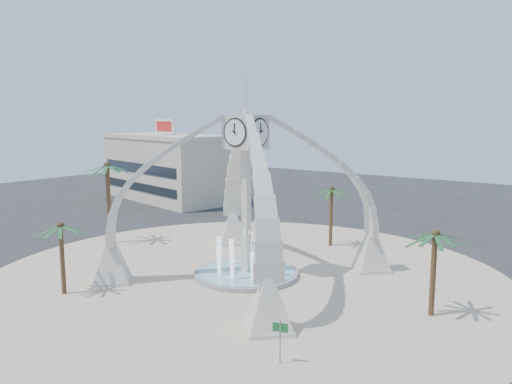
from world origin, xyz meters
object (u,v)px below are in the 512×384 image
Objects in this scene: clock_tower at (246,193)px; palm_north at (332,190)px; palm_east at (435,235)px; palm_west at (107,167)px; street_sign at (280,333)px; fountain at (246,273)px; palm_south at (60,227)px.

palm_north is at bearing 86.08° from clock_tower.
clock_tower is 3.05× the size of palm_east.
palm_west reaches higher than street_sign.
fountain is 0.95× the size of palm_west.
palm_north is at bearing 92.28° from street_sign.
street_sign is at bearing 2.21° from palm_south.
palm_north is (17.74, 11.76, -2.03)m from palm_west.
palm_east is 11.89m from street_sign.
palm_west is 29.16m from street_sign.
palm_east is 24.37m from palm_south.
palm_north is 1.13× the size of palm_south.
palm_east is 0.96× the size of palm_north.
palm_south is at bearing -110.72° from palm_north.
street_sign is at bearing -45.44° from fountain.
palm_east is at bearing -41.02° from palm_north.
fountain is at bearing 53.90° from palm_south.
fountain is 13.10m from palm_north.
fountain is 3.48× the size of street_sign.
palm_west reaches higher than fountain.
palm_west is (-30.78, -0.42, 2.33)m from palm_east.
street_sign is at bearing -111.06° from palm_east.
fountain is 1.36× the size of palm_east.
palm_south is at bearing -126.10° from fountain.
palm_north is at bearing 69.28° from palm_south.
palm_west is at bearing 179.12° from clock_tower.
palm_south is (9.19, -10.86, -2.67)m from palm_west.
palm_east is at bearing 2.80° from clock_tower.
palm_south is at bearing -126.10° from clock_tower.
fountain is at bearing 90.00° from clock_tower.
palm_east is at bearing 49.03° from street_sign.
palm_north reaches higher than fountain.
street_sign is at bearing -45.44° from clock_tower.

